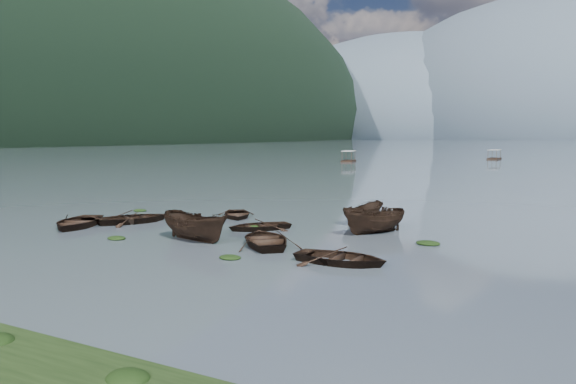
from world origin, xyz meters
The scene contains 22 objects.
ground_plane centered at (0.00, 0.00, 0.00)m, with size 2400.00×2400.00×0.00m, color #4B565E.
haze_mtn_a centered at (-260.00, 900.00, 0.00)m, with size 520.00×520.00×280.00m, color #475666.
haze_mtn_b centered at (-60.00, 900.00, 0.00)m, with size 520.00×520.00×340.00m, color #475666.
rowboat_0 centered at (-10.65, 3.32, 0.00)m, with size 3.52×4.93×1.02m, color black.
rowboat_1 centered at (-8.76, 6.38, 0.00)m, with size 3.42×4.79×0.99m, color black.
rowboat_2 centered at (-1.02, 3.27, 0.00)m, with size 1.88×4.99×1.93m, color black.
rowboat_3 centered at (3.01, 4.11, 0.00)m, with size 3.42×4.79×0.99m, color black.
rowboat_4 centered at (8.28, 2.06, 0.00)m, with size 3.15×4.41×0.91m, color black.
rowboat_5 centered at (6.88, 10.31, 0.00)m, with size 1.71×4.56×1.76m, color black.
rowboat_6 centered at (-4.09, 11.78, 0.00)m, with size 2.80×3.92×0.81m, color black.
rowboat_7 centered at (0.08, 8.09, 0.00)m, with size 2.87×4.01×0.83m, color black.
rowboat_8 centered at (4.74, 13.85, 0.00)m, with size 1.52×4.05×1.56m, color black.
weed_clump_0 centered at (-10.39, 3.12, 0.00)m, with size 1.04×0.85×0.23m, color black.
weed_clump_1 centered at (-5.22, 1.41, 0.00)m, with size 1.12×0.89×0.25m, color black.
weed_clump_2 centered at (3.27, 0.40, 0.00)m, with size 1.10×0.88×0.24m, color black.
weed_clump_3 centered at (-0.65, 8.51, 0.00)m, with size 0.98×0.83×0.22m, color black.
weed_clump_4 centered at (10.60, 8.44, 0.00)m, with size 1.30×1.03×0.27m, color black.
weed_clump_5 centered at (-12.42, 10.78, 0.00)m, with size 1.11×0.89×0.23m, color black.
weed_clump_6 centered at (2.28, 6.40, 0.00)m, with size 1.04×0.87×0.22m, color black.
weed_clump_7 centered at (6.46, 11.54, 0.00)m, with size 1.00×0.80×0.22m, color black.
pontoon_left centered at (-29.38, 92.32, 0.00)m, with size 2.51×6.02×2.31m, color black, non-canonical shape.
pontoon_centre centered at (-3.54, 120.55, 0.00)m, with size 2.42×5.80×2.22m, color black, non-canonical shape.
Camera 1 is at (18.41, -21.23, 5.89)m, focal length 35.00 mm.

